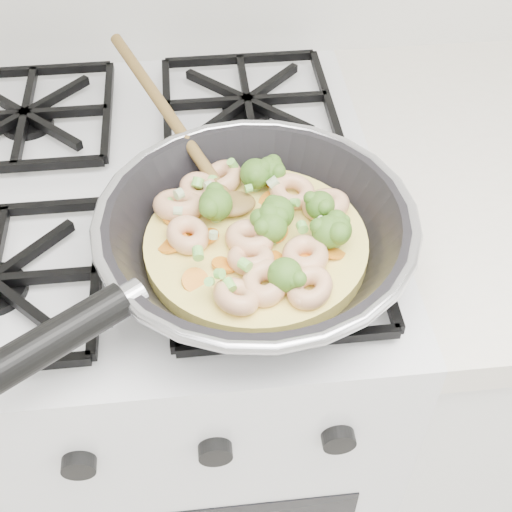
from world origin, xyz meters
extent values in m
cube|color=white|center=(0.00, 1.70, 0.45)|extent=(0.60, 0.60, 0.90)
cube|color=black|center=(0.00, 1.70, 0.91)|extent=(0.56, 0.56, 0.02)
torus|color=#BABAC1|center=(0.13, 1.55, 0.98)|extent=(0.33, 0.33, 0.01)
cylinder|color=black|center=(-0.07, 1.41, 0.98)|extent=(0.16, 0.12, 0.03)
cylinder|color=#FFEC6E|center=(0.13, 1.55, 0.95)|extent=(0.23, 0.23, 0.02)
ellipsoid|color=brown|center=(0.11, 1.59, 0.97)|extent=(0.06, 0.06, 0.01)
cylinder|color=brown|center=(0.04, 1.73, 0.99)|extent=(0.13, 0.27, 0.06)
torus|color=#E2B386|center=(0.06, 1.55, 0.97)|extent=(0.07, 0.07, 0.02)
torus|color=#E2B386|center=(0.13, 1.48, 0.97)|extent=(0.07, 0.07, 0.03)
torus|color=#E2B386|center=(0.17, 1.51, 0.97)|extent=(0.06, 0.06, 0.02)
torus|color=#E2B386|center=(0.05, 1.59, 0.97)|extent=(0.06, 0.06, 0.03)
torus|color=#E2B386|center=(0.21, 1.58, 0.97)|extent=(0.05, 0.05, 0.03)
torus|color=#E2B386|center=(0.10, 1.46, 0.97)|extent=(0.07, 0.07, 0.03)
torus|color=#E2B386|center=(0.10, 1.63, 0.97)|extent=(0.07, 0.07, 0.03)
torus|color=#E2B386|center=(0.12, 1.51, 0.97)|extent=(0.07, 0.07, 0.02)
torus|color=#E2B386|center=(0.17, 1.60, 0.97)|extent=(0.07, 0.07, 0.03)
torus|color=#E2B386|center=(0.12, 1.54, 0.97)|extent=(0.07, 0.07, 0.02)
torus|color=#E2B386|center=(0.08, 1.62, 0.97)|extent=(0.07, 0.07, 0.03)
torus|color=#E2B386|center=(0.17, 1.46, 0.97)|extent=(0.07, 0.07, 0.02)
ellipsoid|color=#4C7B28|center=(0.15, 1.56, 0.98)|extent=(0.05, 0.05, 0.04)
ellipsoid|color=#4C7B28|center=(0.14, 1.62, 0.98)|extent=(0.04, 0.04, 0.03)
ellipsoid|color=#4C7B28|center=(0.15, 1.47, 0.98)|extent=(0.04, 0.04, 0.03)
ellipsoid|color=#4C7B28|center=(0.09, 1.58, 0.98)|extent=(0.05, 0.05, 0.04)
ellipsoid|color=#4C7B28|center=(0.14, 1.54, 0.98)|extent=(0.04, 0.04, 0.03)
ellipsoid|color=#4C7B28|center=(0.20, 1.57, 0.98)|extent=(0.04, 0.04, 0.03)
ellipsoid|color=#4C7B28|center=(0.20, 1.53, 0.98)|extent=(0.04, 0.04, 0.03)
ellipsoid|color=#4C7B28|center=(0.21, 1.53, 0.98)|extent=(0.04, 0.04, 0.03)
ellipsoid|color=#4C7B28|center=(0.16, 1.63, 0.98)|extent=(0.04, 0.04, 0.03)
cylinder|color=orange|center=(0.14, 1.52, 0.96)|extent=(0.04, 0.04, 0.01)
cylinder|color=orange|center=(0.05, 1.58, 0.96)|extent=(0.03, 0.03, 0.01)
cylinder|color=orange|center=(0.16, 1.63, 0.96)|extent=(0.03, 0.03, 0.01)
cylinder|color=orange|center=(0.20, 1.52, 0.96)|extent=(0.04, 0.04, 0.01)
cylinder|color=orange|center=(0.16, 1.48, 0.96)|extent=(0.04, 0.04, 0.01)
cylinder|color=orange|center=(0.15, 1.55, 0.96)|extent=(0.03, 0.03, 0.01)
cylinder|color=orange|center=(0.15, 1.60, 0.96)|extent=(0.03, 0.04, 0.01)
cylinder|color=orange|center=(0.15, 1.58, 0.96)|extent=(0.03, 0.03, 0.00)
cylinder|color=orange|center=(0.18, 1.52, 0.96)|extent=(0.04, 0.04, 0.01)
cylinder|color=orange|center=(0.06, 1.49, 0.96)|extent=(0.03, 0.03, 0.01)
cylinder|color=orange|center=(0.09, 1.51, 0.96)|extent=(0.04, 0.04, 0.01)
cylinder|color=orange|center=(0.04, 1.55, 0.96)|extent=(0.05, 0.05, 0.00)
cylinder|color=orange|center=(0.10, 1.59, 0.96)|extent=(0.04, 0.04, 0.02)
cylinder|color=orange|center=(0.08, 1.55, 0.96)|extent=(0.04, 0.04, 0.01)
cylinder|color=#7CCE52|center=(0.11, 1.64, 0.98)|extent=(0.01, 0.01, 0.01)
cylinder|color=#B3CC90|center=(0.05, 1.59, 0.98)|extent=(0.01, 0.01, 0.01)
cylinder|color=#7CCE52|center=(0.15, 1.47, 0.98)|extent=(0.01, 0.01, 0.01)
cylinder|color=#B3CC90|center=(0.09, 1.54, 0.98)|extent=(0.01, 0.01, 0.01)
cylinder|color=#B3CC90|center=(0.05, 1.58, 0.97)|extent=(0.01, 0.01, 0.01)
cylinder|color=#7CCE52|center=(0.04, 1.59, 0.97)|extent=(0.01, 0.01, 0.01)
cylinder|color=#7CCE52|center=(0.09, 1.48, 0.98)|extent=(0.01, 0.01, 0.01)
cylinder|color=#B3CC90|center=(0.08, 1.60, 0.99)|extent=(0.01, 0.01, 0.01)
cylinder|color=#B3CC90|center=(0.19, 1.54, 0.97)|extent=(0.01, 0.01, 0.01)
cylinder|color=#7CCE52|center=(0.17, 1.57, 0.98)|extent=(0.01, 0.01, 0.01)
cylinder|color=#7CCE52|center=(0.13, 1.60, 0.98)|extent=(0.01, 0.01, 0.01)
cylinder|color=#B3CC90|center=(0.15, 1.61, 0.98)|extent=(0.01, 0.01, 0.01)
cylinder|color=#7CCE52|center=(0.18, 1.54, 0.97)|extent=(0.01, 0.01, 0.01)
cylinder|color=#7CCE52|center=(0.10, 1.47, 0.97)|extent=(0.01, 0.01, 0.01)
cylinder|color=#7CCE52|center=(0.07, 1.61, 0.98)|extent=(0.01, 0.01, 0.01)
cylinder|color=#7CCE52|center=(0.07, 1.51, 0.98)|extent=(0.01, 0.01, 0.01)
cylinder|color=#B3CC90|center=(0.14, 1.48, 0.98)|extent=(0.01, 0.01, 0.01)
cylinder|color=#7CCE52|center=(0.09, 1.62, 0.97)|extent=(0.01, 0.01, 0.01)
cylinder|color=#7CCE52|center=(0.11, 1.49, 0.98)|extent=(0.01, 0.01, 0.01)
cylinder|color=#7CCE52|center=(0.08, 1.47, 0.98)|extent=(0.01, 0.01, 0.01)
camera|label=1|loc=(0.07, 1.04, 1.46)|focal=48.85mm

